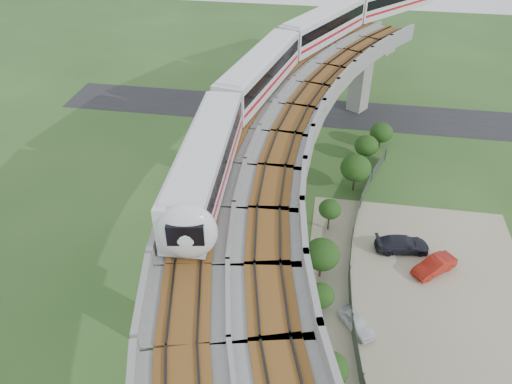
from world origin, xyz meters
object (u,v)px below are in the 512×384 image
car_red (434,266)px  car_dark (402,244)px  metro_train (311,52)px  car_white (357,322)px

car_red → car_dark: 3.37m
metro_train → car_white: size_ratio=16.99×
car_dark → car_white: bearing=148.1°
metro_train → car_white: bearing=-76.0°
car_white → car_red: 9.45m
car_red → car_white: bearing=-82.7°
metro_train → car_red: size_ratio=14.37×
car_white → car_dark: bearing=30.3°
metro_train → car_red: metro_train is taller
metro_train → car_dark: bearing=-55.4°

